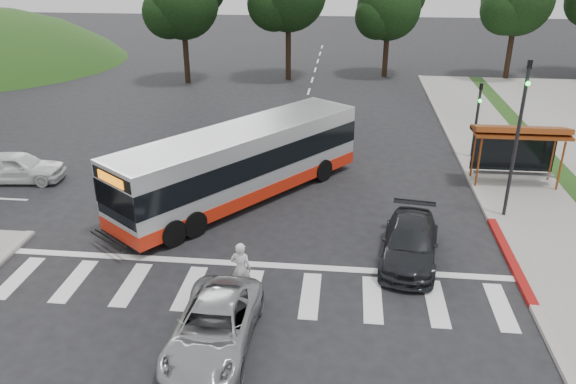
# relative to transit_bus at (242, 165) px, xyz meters

# --- Properties ---
(ground) EXTENTS (140.00, 140.00, 0.00)m
(ground) POSITION_rel_transit_bus_xyz_m (1.50, -2.22, -1.60)
(ground) COLOR black
(ground) RESTS_ON ground
(sidewalk_east) EXTENTS (4.00, 40.00, 0.12)m
(sidewalk_east) POSITION_rel_transit_bus_xyz_m (12.50, 5.78, -1.54)
(sidewalk_east) COLOR gray
(sidewalk_east) RESTS_ON ground
(curb_east) EXTENTS (0.30, 40.00, 0.15)m
(curb_east) POSITION_rel_transit_bus_xyz_m (10.50, 5.78, -1.53)
(curb_east) COLOR #9E9991
(curb_east) RESTS_ON ground
(curb_east_red) EXTENTS (0.32, 6.00, 0.15)m
(curb_east_red) POSITION_rel_transit_bus_xyz_m (10.50, -4.22, -1.53)
(curb_east_red) COLOR maroon
(curb_east_red) RESTS_ON ground
(crosswalk_ladder) EXTENTS (18.00, 2.60, 0.01)m
(crosswalk_ladder) POSITION_rel_transit_bus_xyz_m (1.50, -7.22, -1.60)
(crosswalk_ladder) COLOR silver
(crosswalk_ladder) RESTS_ON ground
(bus_shelter) EXTENTS (4.20, 1.60, 2.86)m
(bus_shelter) POSITION_rel_transit_bus_xyz_m (12.30, 2.88, 0.75)
(bus_shelter) COLOR #8E3F17
(bus_shelter) RESTS_ON sidewalk_east
(traffic_signal_ne_tall) EXTENTS (0.18, 0.37, 6.50)m
(traffic_signal_ne_tall) POSITION_rel_transit_bus_xyz_m (11.10, -0.73, 2.28)
(traffic_signal_ne_tall) COLOR black
(traffic_signal_ne_tall) RESTS_ON ground
(traffic_signal_ne_short) EXTENTS (0.18, 0.37, 4.00)m
(traffic_signal_ne_short) POSITION_rel_transit_bus_xyz_m (11.10, 6.27, 0.88)
(traffic_signal_ne_short) COLOR black
(traffic_signal_ne_short) RESTS_ON ground
(tree_north_b) EXTENTS (5.72, 5.33, 8.43)m
(tree_north_b) POSITION_rel_transit_bus_xyz_m (7.57, 25.84, 4.06)
(tree_north_b) COLOR black
(tree_north_b) RESTS_ON ground
(tree_north_c) EXTENTS (6.16, 5.74, 9.30)m
(tree_north_c) POSITION_rel_transit_bus_xyz_m (-8.42, 21.84, 4.69)
(tree_north_c) COLOR black
(tree_north_c) RESTS_ON ground
(transit_bus) EXTENTS (9.65, 11.49, 3.20)m
(transit_bus) POSITION_rel_transit_bus_xyz_m (0.00, 0.00, 0.00)
(transit_bus) COLOR #B5B8BA
(transit_bus) RESTS_ON ground
(pedestrian) EXTENTS (0.73, 0.53, 1.88)m
(pedestrian) POSITION_rel_transit_bus_xyz_m (1.28, -7.36, -0.66)
(pedestrian) COLOR silver
(pedestrian) RESTS_ON ground
(dark_sedan) EXTENTS (2.58, 4.93, 1.36)m
(dark_sedan) POSITION_rel_transit_bus_xyz_m (6.87, -4.57, -0.92)
(dark_sedan) COLOR black
(dark_sedan) RESTS_ON ground
(silver_suv_south) EXTENTS (2.28, 4.76, 1.31)m
(silver_suv_south) POSITION_rel_transit_bus_xyz_m (0.98, -10.01, -0.95)
(silver_suv_south) COLOR #9C9EA1
(silver_suv_south) RESTS_ON ground
(west_car_white) EXTENTS (4.41, 2.13, 1.45)m
(west_car_white) POSITION_rel_transit_bus_xyz_m (-10.97, 0.79, -0.88)
(west_car_white) COLOR silver
(west_car_white) RESTS_ON ground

